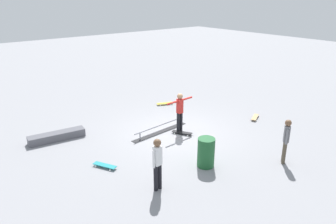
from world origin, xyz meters
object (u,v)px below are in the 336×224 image
object	(u,v)px
grind_rail	(160,129)
bystander_white_shirt	(157,162)
bystander_grey_shirt	(286,139)
loose_skateboard_natural	(255,117)
loose_skateboard_yellow	(165,103)
loose_skateboard_teal	(105,165)
skater_main	(180,110)
skateboard_main	(182,132)
trash_bin	(206,152)
skate_ledge	(57,136)

from	to	relation	value
grind_rail	bystander_white_shirt	bearing A→B (deg)	46.88
bystander_grey_shirt	loose_skateboard_natural	distance (m)	3.93
grind_rail	loose_skateboard_natural	size ratio (longest dim) A/B	3.38
loose_skateboard_yellow	loose_skateboard_teal	bearing A→B (deg)	55.97
skater_main	skateboard_main	world-z (taller)	skater_main
bystander_grey_shirt	trash_bin	xyz separation A→B (m)	(2.13, -1.42, -0.37)
bystander_white_shirt	trash_bin	bearing A→B (deg)	175.42
skate_ledge	loose_skateboard_natural	size ratio (longest dim) A/B	2.55
skater_main	loose_skateboard_teal	distance (m)	3.79
bystander_white_shirt	trash_bin	distance (m)	2.01
skate_ledge	skateboard_main	bearing A→B (deg)	147.45
grind_rail	loose_skateboard_natural	distance (m)	4.38
bystander_grey_shirt	loose_skateboard_yellow	world-z (taller)	bystander_grey_shirt
skate_ledge	trash_bin	bearing A→B (deg)	121.69
skateboard_main	trash_bin	distance (m)	2.54
bystander_white_shirt	loose_skateboard_teal	xyz separation A→B (m)	(0.60, -2.00, -0.81)
skate_ledge	loose_skateboard_teal	world-z (taller)	skate_ledge
grind_rail	trash_bin	xyz separation A→B (m)	(0.46, 3.00, 0.34)
bystander_grey_shirt	loose_skateboard_natural	world-z (taller)	bystander_grey_shirt
loose_skateboard_teal	bystander_white_shirt	bearing A→B (deg)	-10.40
skate_ledge	loose_skateboard_teal	bearing A→B (deg)	98.39
skater_main	trash_bin	size ratio (longest dim) A/B	1.67
skate_ledge	bystander_white_shirt	size ratio (longest dim) A/B	1.31
bystander_grey_shirt	loose_skateboard_teal	world-z (taller)	bystander_grey_shirt
loose_skateboard_yellow	trash_bin	xyz separation A→B (m)	(2.64, 5.47, 0.41)
skater_main	loose_skateboard_teal	bearing A→B (deg)	-173.78
grind_rail	bystander_white_shirt	world-z (taller)	bystander_white_shirt
bystander_white_shirt	skater_main	bearing A→B (deg)	-146.25
loose_skateboard_teal	loose_skateboard_yellow	xyz separation A→B (m)	(-5.20, -3.55, 0.00)
bystander_white_shirt	loose_skateboard_yellow	world-z (taller)	bystander_white_shirt
loose_skateboard_yellow	loose_skateboard_natural	distance (m)	4.40
loose_skateboard_natural	skater_main	bearing A→B (deg)	-42.58
skate_ledge	bystander_white_shirt	bearing A→B (deg)	101.80
grind_rail	skateboard_main	world-z (taller)	grind_rail
skateboard_main	bystander_grey_shirt	xyz separation A→B (m)	(-1.12, 3.72, 0.77)
grind_rail	skate_ledge	distance (m)	3.93
skateboard_main	trash_bin	world-z (taller)	trash_bin
skate_ledge	loose_skateboard_yellow	bearing A→B (deg)	-173.75
grind_rail	loose_skateboard_teal	xyz separation A→B (m)	(3.03, 1.07, -0.06)
bystander_white_shirt	skate_ledge	bearing A→B (deg)	-85.12
trash_bin	grind_rail	bearing A→B (deg)	-98.76
bystander_grey_shirt	loose_skateboard_yellow	xyz separation A→B (m)	(-0.51, -6.90, -0.77)
loose_skateboard_teal	loose_skateboard_yellow	size ratio (longest dim) A/B	0.98
skate_ledge	grind_rail	bearing A→B (deg)	151.77
skater_main	loose_skateboard_yellow	xyz separation A→B (m)	(-1.56, -2.94, -0.86)
loose_skateboard_natural	bystander_white_shirt	bearing A→B (deg)	-12.86
skater_main	grind_rail	bearing A→B (deg)	139.66
loose_skateboard_natural	trash_bin	xyz separation A→B (m)	(4.59, 1.53, 0.41)
skate_ledge	bystander_white_shirt	xyz separation A→B (m)	(-1.03, 4.94, 0.73)
skateboard_main	loose_skateboard_natural	distance (m)	3.67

